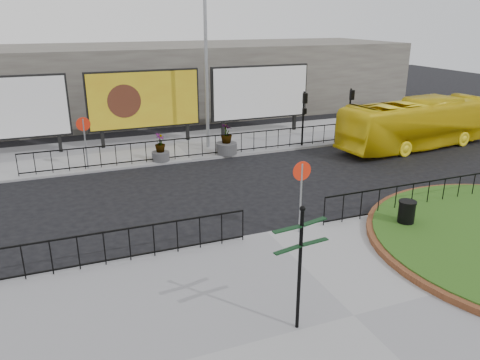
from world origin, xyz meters
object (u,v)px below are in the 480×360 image
fingerpost_sign (300,257)px  bus (418,124)px  planter_a (160,151)px  billboard_mid (144,100)px  planter_b (226,143)px  lamp_post (206,60)px  litter_bin (406,215)px

fingerpost_sign → bus: 18.27m
bus → planter_a: bearing=74.4°
fingerpost_sign → billboard_mid: bearing=83.9°
planter_a → planter_b: (3.50, 0.00, 0.03)m
lamp_post → bus: (10.86, -3.99, -3.46)m
lamp_post → fingerpost_sign: lamp_post is taller
planter_b → bus: bearing=-13.0°
lamp_post → litter_bin: bearing=-76.5°
billboard_mid → litter_bin: 15.76m
litter_bin → lamp_post: bearing=103.5°
lamp_post → planter_a: size_ratio=6.63×
fingerpost_sign → bus: (13.86, 11.89, -0.60)m
bus → planter_b: bus is taller
fingerpost_sign → litter_bin: bearing=23.5°
lamp_post → planter_a: bearing=-152.0°
planter_a → planter_b: size_ratio=0.87×
billboard_mid → planter_a: bearing=-90.0°
lamp_post → bus: bearing=-20.2°
billboard_mid → litter_bin: bearing=-67.4°
lamp_post → litter_bin: size_ratio=9.37×
planter_b → billboard_mid: bearing=134.4°
bus → planter_a: (-13.86, 2.39, -0.72)m
lamp_post → billboard_mid: bearing=146.7°
lamp_post → planter_b: bearing=-72.9°
lamp_post → bus: lamp_post is taller
fingerpost_sign → planter_b: 14.76m
billboard_mid → planter_b: bearing=-45.6°
fingerpost_sign → bus: bearing=34.5°
lamp_post → planter_a: 5.39m
billboard_mid → bus: (13.86, -5.97, -1.24)m
billboard_mid → lamp_post: (3.01, -1.97, 2.23)m
bus → planter_a: size_ratio=7.02×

